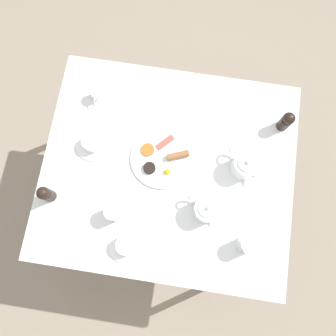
{
  "coord_description": "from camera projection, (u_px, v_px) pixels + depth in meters",
  "views": [
    {
      "loc": [
        0.31,
        0.05,
        2.17
      ],
      "look_at": [
        0.0,
        0.0,
        0.78
      ],
      "focal_mm": 35.0,
      "sensor_mm": 36.0,
      "label": 1
    }
  ],
  "objects": [
    {
      "name": "creamer_jug",
      "position": [
        97.0,
        94.0,
        1.49
      ],
      "size": [
        0.08,
        0.05,
        0.07
      ],
      "color": "white",
      "rests_on": "table"
    },
    {
      "name": "water_glass_short",
      "position": [
        114.0,
        212.0,
        1.36
      ],
      "size": [
        0.07,
        0.07,
        0.09
      ],
      "color": "white",
      "rests_on": "table"
    },
    {
      "name": "teapot_near",
      "position": [
        206.0,
        209.0,
        1.36
      ],
      "size": [
        0.11,
        0.18,
        0.12
      ],
      "rotation": [
        0.0,
        0.0,
        1.14
      ],
      "color": "white",
      "rests_on": "table"
    },
    {
      "name": "table",
      "position": [
        168.0,
        172.0,
        1.52
      ],
      "size": [
        0.96,
        1.11,
        0.76
      ],
      "color": "silver",
      "rests_on": "ground_plane"
    },
    {
      "name": "teacup_with_saucer_left",
      "position": [
        93.0,
        143.0,
        1.45
      ],
      "size": [
        0.16,
        0.16,
        0.06
      ],
      "color": "white",
      "rests_on": "table"
    },
    {
      "name": "breakfast_plate",
      "position": [
        162.0,
        158.0,
        1.45
      ],
      "size": [
        0.28,
        0.28,
        0.04
      ],
      "color": "white",
      "rests_on": "table"
    },
    {
      "name": "teapot_far",
      "position": [
        245.0,
        165.0,
        1.4
      ],
      "size": [
        0.14,
        0.16,
        0.12
      ],
      "rotation": [
        0.0,
        0.0,
        0.85
      ],
      "color": "white",
      "rests_on": "table"
    },
    {
      "name": "knife_by_plate",
      "position": [
        80.0,
        224.0,
        1.39
      ],
      "size": [
        0.2,
        0.06,
        0.0
      ],
      "rotation": [
        0.0,
        0.0,
        1.8
      ],
      "color": "silver",
      "rests_on": "table"
    },
    {
      "name": "salt_grinder",
      "position": [
        286.0,
        121.0,
        1.43
      ],
      "size": [
        0.05,
        0.05,
        0.12
      ],
      "color": "black",
      "rests_on": "table"
    },
    {
      "name": "ground_plane",
      "position": [
        168.0,
        194.0,
        2.19
      ],
      "size": [
        8.0,
        8.0,
        0.0
      ],
      "primitive_type": "plane",
      "color": "gray"
    },
    {
      "name": "water_glass_tall",
      "position": [
        248.0,
        245.0,
        1.33
      ],
      "size": [
        0.07,
        0.07,
        0.1
      ],
      "color": "white",
      "rests_on": "table"
    },
    {
      "name": "pepper_grinder",
      "position": [
        46.0,
        194.0,
        1.36
      ],
      "size": [
        0.05,
        0.05,
        0.12
      ],
      "color": "black",
      "rests_on": "table"
    },
    {
      "name": "teacup_with_saucer_right",
      "position": [
        127.0,
        245.0,
        1.35
      ],
      "size": [
        0.16,
        0.16,
        0.06
      ],
      "color": "white",
      "rests_on": "table"
    },
    {
      "name": "fork_by_plate",
      "position": [
        212.0,
        124.0,
        1.49
      ],
      "size": [
        0.09,
        0.16,
        0.0
      ],
      "rotation": [
        0.0,
        0.0,
        0.48
      ],
      "color": "silver",
      "rests_on": "table"
    }
  ]
}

